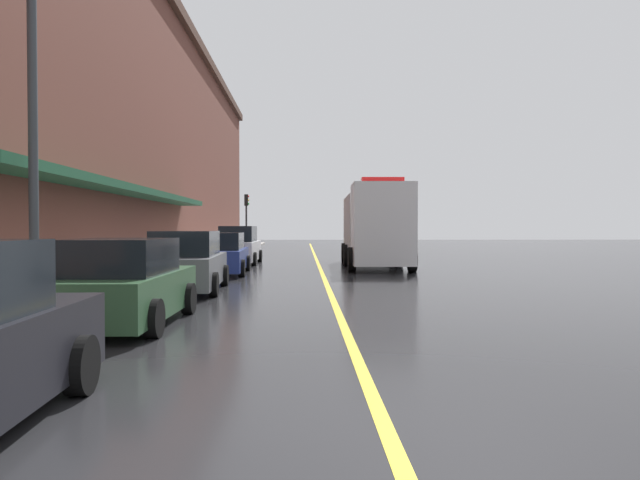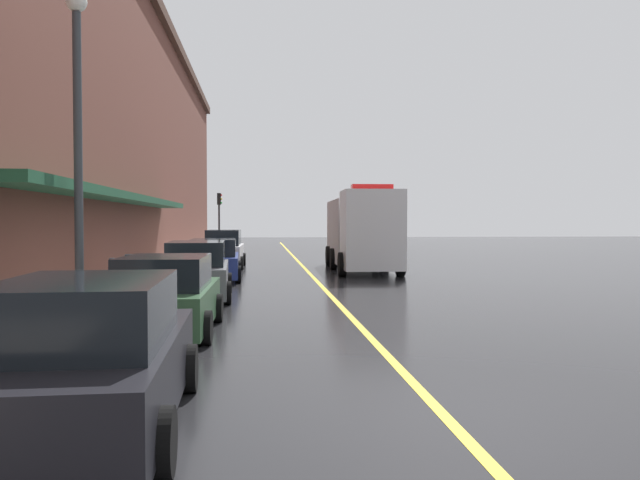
{
  "view_description": "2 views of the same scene",
  "coord_description": "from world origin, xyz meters",
  "px_view_note": "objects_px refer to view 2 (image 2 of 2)",
  "views": [
    {
      "loc": [
        -0.73,
        -4.52,
        1.79
      ],
      "look_at": [
        -0.18,
        14.44,
        1.38
      ],
      "focal_mm": 32.43,
      "sensor_mm": 36.0,
      "label": 1
    },
    {
      "loc": [
        -2.15,
        -6.7,
        2.29
      ],
      "look_at": [
        0.87,
        24.59,
        1.33
      ],
      "focal_mm": 34.89,
      "sensor_mm": 36.0,
      "label": 2
    }
  ],
  "objects_px": {
    "box_truck": "(361,231)",
    "traffic_light_near": "(219,210)",
    "parked_car_2": "(197,272)",
    "street_lamp_left": "(78,120)",
    "parked_car_1": "(166,297)",
    "parking_meter_0": "(113,277)",
    "parked_car_4": "(224,250)",
    "parking_meter_1": "(129,271)",
    "parked_car_0": "(89,360)",
    "parked_car_3": "(214,260)"
  },
  "relations": [
    {
      "from": "parked_car_4",
      "to": "box_truck",
      "type": "distance_m",
      "value": 6.89
    },
    {
      "from": "box_truck",
      "to": "parking_meter_0",
      "type": "xyz_separation_m",
      "value": [
        -7.87,
        -14.58,
        -0.75
      ]
    },
    {
      "from": "parking_meter_0",
      "to": "street_lamp_left",
      "type": "bearing_deg",
      "value": -146.1
    },
    {
      "from": "parked_car_4",
      "to": "parking_meter_0",
      "type": "xyz_separation_m",
      "value": [
        -1.43,
        -16.86,
        0.19
      ]
    },
    {
      "from": "parking_meter_0",
      "to": "parking_meter_1",
      "type": "relative_size",
      "value": 1.0
    },
    {
      "from": "box_truck",
      "to": "traffic_light_near",
      "type": "height_order",
      "value": "traffic_light_near"
    },
    {
      "from": "parked_car_4",
      "to": "street_lamp_left",
      "type": "relative_size",
      "value": 0.69
    },
    {
      "from": "parked_car_0",
      "to": "parking_meter_0",
      "type": "bearing_deg",
      "value": 9.28
    },
    {
      "from": "parked_car_0",
      "to": "box_truck",
      "type": "xyz_separation_m",
      "value": [
        6.51,
        21.61,
        1.02
      ]
    },
    {
      "from": "box_truck",
      "to": "parking_meter_1",
      "type": "height_order",
      "value": "box_truck"
    },
    {
      "from": "parked_car_3",
      "to": "parking_meter_1",
      "type": "bearing_deg",
      "value": 169.36
    },
    {
      "from": "parked_car_2",
      "to": "parked_car_4",
      "type": "distance_m",
      "value": 12.29
    },
    {
      "from": "parking_meter_0",
      "to": "parked_car_1",
      "type": "bearing_deg",
      "value": -40.01
    },
    {
      "from": "street_lamp_left",
      "to": "parked_car_3",
      "type": "bearing_deg",
      "value": 79.65
    },
    {
      "from": "parked_car_0",
      "to": "parked_car_1",
      "type": "distance_m",
      "value": 5.93
    },
    {
      "from": "parking_meter_1",
      "to": "box_truck",
      "type": "bearing_deg",
      "value": 58.77
    },
    {
      "from": "traffic_light_near",
      "to": "parked_car_3",
      "type": "bearing_deg",
      "value": -86.81
    },
    {
      "from": "street_lamp_left",
      "to": "parked_car_4",
      "type": "bearing_deg",
      "value": 83.28
    },
    {
      "from": "parked_car_1",
      "to": "street_lamp_left",
      "type": "height_order",
      "value": "street_lamp_left"
    },
    {
      "from": "parking_meter_1",
      "to": "street_lamp_left",
      "type": "xyz_separation_m",
      "value": [
        -0.6,
        -2.01,
        3.34
      ]
    },
    {
      "from": "box_truck",
      "to": "street_lamp_left",
      "type": "relative_size",
      "value": 1.31
    },
    {
      "from": "box_truck",
      "to": "parking_meter_0",
      "type": "distance_m",
      "value": 16.58
    },
    {
      "from": "parked_car_2",
      "to": "parked_car_3",
      "type": "xyz_separation_m",
      "value": [
        0.05,
        6.0,
        -0.04
      ]
    },
    {
      "from": "box_truck",
      "to": "traffic_light_near",
      "type": "xyz_separation_m",
      "value": [
        -7.81,
        20.03,
        1.35
      ]
    },
    {
      "from": "parking_meter_1",
      "to": "street_lamp_left",
      "type": "bearing_deg",
      "value": -106.65
    },
    {
      "from": "parked_car_0",
      "to": "parked_car_4",
      "type": "height_order",
      "value": "parked_car_4"
    },
    {
      "from": "parked_car_0",
      "to": "parking_meter_0",
      "type": "height_order",
      "value": "parked_car_0"
    },
    {
      "from": "parked_car_1",
      "to": "parking_meter_1",
      "type": "height_order",
      "value": "parked_car_1"
    },
    {
      "from": "parked_car_2",
      "to": "box_truck",
      "type": "height_order",
      "value": "box_truck"
    },
    {
      "from": "parking_meter_1",
      "to": "traffic_light_near",
      "type": "distance_m",
      "value": 33.08
    },
    {
      "from": "parking_meter_0",
      "to": "street_lamp_left",
      "type": "height_order",
      "value": "street_lamp_left"
    },
    {
      "from": "street_lamp_left",
      "to": "parking_meter_1",
      "type": "bearing_deg",
      "value": 73.35
    },
    {
      "from": "parked_car_1",
      "to": "parking_meter_0",
      "type": "height_order",
      "value": "parked_car_1"
    },
    {
      "from": "parked_car_3",
      "to": "parked_car_1",
      "type": "bearing_deg",
      "value": 177.76
    },
    {
      "from": "parked_car_1",
      "to": "parked_car_2",
      "type": "relative_size",
      "value": 0.91
    },
    {
      "from": "street_lamp_left",
      "to": "traffic_light_near",
      "type": "height_order",
      "value": "street_lamp_left"
    },
    {
      "from": "parking_meter_0",
      "to": "street_lamp_left",
      "type": "distance_m",
      "value": 3.42
    },
    {
      "from": "parked_car_1",
      "to": "parked_car_3",
      "type": "xyz_separation_m",
      "value": [
        0.1,
        11.65,
        0.01
      ]
    },
    {
      "from": "parked_car_4",
      "to": "parking_meter_1",
      "type": "relative_size",
      "value": 3.61
    },
    {
      "from": "box_truck",
      "to": "parking_meter_0",
      "type": "bearing_deg",
      "value": -26.92
    },
    {
      "from": "box_truck",
      "to": "parking_meter_1",
      "type": "relative_size",
      "value": 6.85
    },
    {
      "from": "parked_car_1",
      "to": "parking_meter_1",
      "type": "xyz_separation_m",
      "value": [
        -1.3,
        2.69,
        0.31
      ]
    },
    {
      "from": "parked_car_2",
      "to": "parking_meter_0",
      "type": "bearing_deg",
      "value": 161.22
    },
    {
      "from": "parked_car_2",
      "to": "parking_meter_1",
      "type": "height_order",
      "value": "parked_car_2"
    },
    {
      "from": "parked_car_3",
      "to": "parking_meter_0",
      "type": "relative_size",
      "value": 3.64
    },
    {
      "from": "parked_car_1",
      "to": "parking_meter_0",
      "type": "relative_size",
      "value": 3.2
    },
    {
      "from": "parked_car_2",
      "to": "street_lamp_left",
      "type": "height_order",
      "value": "street_lamp_left"
    },
    {
      "from": "parked_car_4",
      "to": "street_lamp_left",
      "type": "height_order",
      "value": "street_lamp_left"
    },
    {
      "from": "parking_meter_0",
      "to": "traffic_light_near",
      "type": "distance_m",
      "value": 34.68
    },
    {
      "from": "parked_car_0",
      "to": "parked_car_2",
      "type": "bearing_deg",
      "value": -1.65
    }
  ]
}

